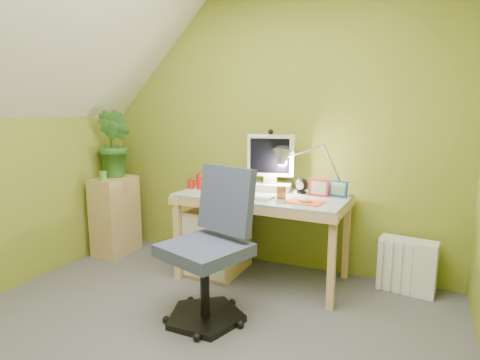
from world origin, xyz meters
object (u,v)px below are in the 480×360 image
at_px(side_ledge, 115,216).
at_px(desk_lamp, 326,158).
at_px(task_chair, 204,247).
at_px(monitor, 271,158).
at_px(desk, 262,237).
at_px(potted_plant, 115,144).
at_px(radiator, 407,266).

bearing_deg(side_ledge, desk_lamp, 5.90).
bearing_deg(task_chair, monitor, 102.22).
height_order(desk, side_ledge, side_ledge).
height_order(desk_lamp, task_chair, desk_lamp).
xyz_separation_m(desk_lamp, side_ledge, (-1.94, -0.20, -0.63)).
height_order(potted_plant, radiator, potted_plant).
distance_m(desk_lamp, potted_plant, 1.95).
xyz_separation_m(side_ledge, task_chair, (1.39, -0.75, 0.13)).
height_order(side_ledge, task_chair, task_chair).
relative_size(monitor, task_chair, 0.54).
bearing_deg(radiator, desk_lamp, -168.18).
bearing_deg(potted_plant, desk_lamp, 4.44).
xyz_separation_m(monitor, task_chair, (-0.10, -0.95, -0.48)).
relative_size(desk, desk_lamp, 2.27).
bearing_deg(desk_lamp, monitor, 174.75).
xyz_separation_m(desk, monitor, (0.00, 0.18, 0.62)).
xyz_separation_m(desk, potted_plant, (-1.49, 0.03, 0.70)).
bearing_deg(radiator, monitor, -170.04).
distance_m(side_ledge, task_chair, 1.58).
relative_size(monitor, desk_lamp, 0.94).
height_order(desk_lamp, side_ledge, desk_lamp).
bearing_deg(desk, side_ledge, -177.03).
distance_m(monitor, side_ledge, 1.62).
height_order(desk, potted_plant, potted_plant).
relative_size(side_ledge, task_chair, 0.74).
bearing_deg(task_chair, side_ledge, 170.13).
bearing_deg(potted_plant, radiator, 4.45).
distance_m(desk_lamp, task_chair, 1.20).
bearing_deg(task_chair, potted_plant, 168.56).
bearing_deg(monitor, task_chair, -107.52).
xyz_separation_m(potted_plant, radiator, (2.58, 0.20, -0.85)).
height_order(side_ledge, potted_plant, potted_plant).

